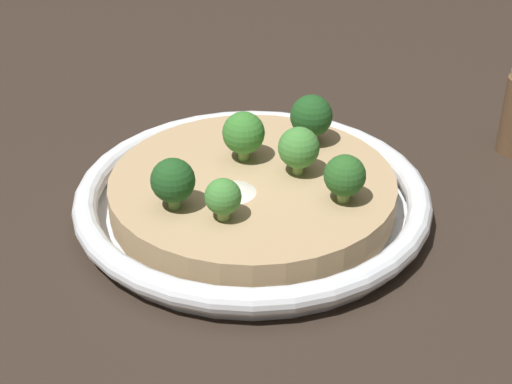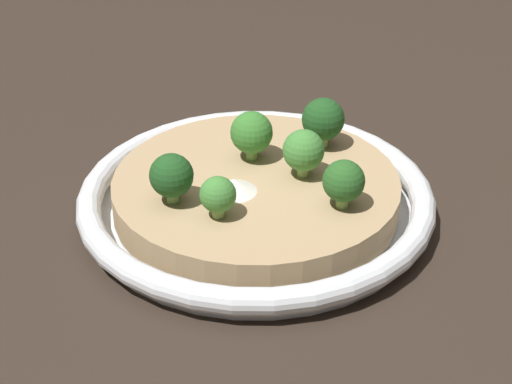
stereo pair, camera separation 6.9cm
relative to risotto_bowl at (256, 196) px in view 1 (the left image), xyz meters
The scene contains 9 objects.
ground_plane 0.02m from the risotto_bowl, ahead, with size 6.00×6.00×0.00m, color #2D231C.
risotto_bowl is the anchor object (origin of this frame).
cheese_sprinkle 0.04m from the risotto_bowl, 124.60° to the right, with size 0.04×0.04×0.01m.
broccoli_back 0.06m from the risotto_bowl, 102.96° to the left, with size 0.04×0.04×0.05m.
broccoli_front_left 0.08m from the risotto_bowl, 110.24° to the right, with size 0.03×0.03×0.04m.
broccoli_right 0.06m from the risotto_bowl, 12.05° to the left, with size 0.04×0.04×0.04m.
broccoli_front_right 0.09m from the risotto_bowl, 26.24° to the right, with size 0.04×0.04×0.04m.
broccoli_left 0.09m from the risotto_bowl, 144.28° to the right, with size 0.04×0.04×0.04m.
broccoli_back_right 0.10m from the risotto_bowl, 50.32° to the left, with size 0.04×0.04×0.05m.
Camera 1 is at (-0.00, -0.59, 0.39)m, focal length 55.00 mm.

